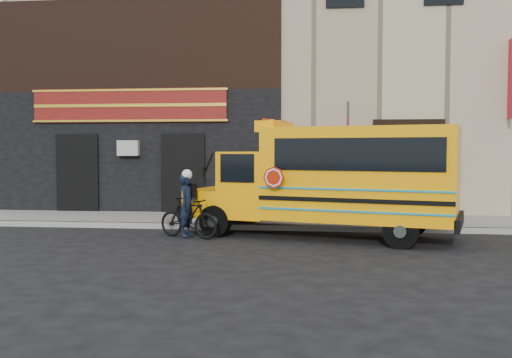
{
  "coord_description": "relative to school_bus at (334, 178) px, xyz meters",
  "views": [
    {
      "loc": [
        1.26,
        -12.83,
        2.21
      ],
      "look_at": [
        -0.4,
        1.85,
        1.44
      ],
      "focal_mm": 40.0,
      "sensor_mm": 36.0,
      "label": 1
    }
  ],
  "objects": [
    {
      "name": "sidewalk",
      "position": [
        -1.61,
        2.65,
        -1.43
      ],
      "size": [
        40.0,
        3.0,
        0.15
      ],
      "primitive_type": "cube",
      "color": "slate",
      "rests_on": "ground"
    },
    {
      "name": "building",
      "position": [
        -1.65,
        9.01,
        4.62
      ],
      "size": [
        20.0,
        10.7,
        12.0
      ],
      "color": "tan",
      "rests_on": "sidewalk"
    },
    {
      "name": "sign_pole",
      "position": [
        0.39,
        1.43,
        0.41
      ],
      "size": [
        0.08,
        0.31,
        3.51
      ],
      "color": "#3C433E",
      "rests_on": "ground"
    },
    {
      "name": "cyclist",
      "position": [
        -3.65,
        -0.41,
        -0.73
      ],
      "size": [
        0.5,
        0.64,
        1.55
      ],
      "primitive_type": "imported",
      "rotation": [
        0.0,
        0.0,
        1.33
      ],
      "color": "black",
      "rests_on": "ground"
    },
    {
      "name": "bicycle",
      "position": [
        -3.61,
        -0.45,
        -1.0
      ],
      "size": [
        1.75,
        1.09,
        1.02
      ],
      "primitive_type": "imported",
      "rotation": [
        0.0,
        0.0,
        1.18
      ],
      "color": "black",
      "rests_on": "ground"
    },
    {
      "name": "ground",
      "position": [
        -1.61,
        -1.45,
        -1.51
      ],
      "size": [
        120.0,
        120.0,
        0.0
      ],
      "primitive_type": "plane",
      "color": "black",
      "rests_on": "ground"
    },
    {
      "name": "curb",
      "position": [
        -1.61,
        1.15,
        -1.43
      ],
      "size": [
        40.0,
        0.2,
        0.15
      ],
      "primitive_type": "cube",
      "color": "gray",
      "rests_on": "ground"
    },
    {
      "name": "school_bus",
      "position": [
        0.0,
        0.0,
        0.0
      ],
      "size": [
        7.22,
        3.91,
        2.92
      ],
      "color": "black",
      "rests_on": "ground"
    }
  ]
}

